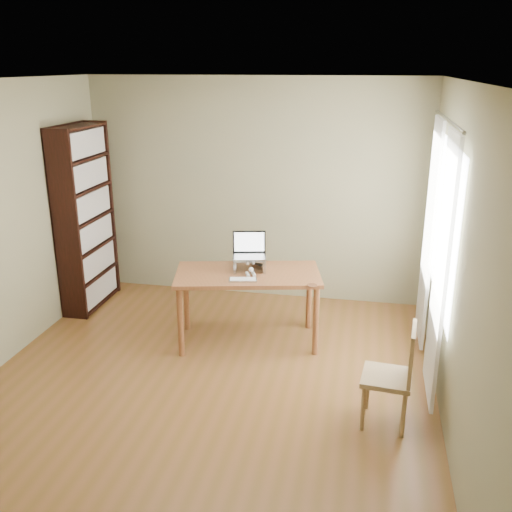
{
  "coord_description": "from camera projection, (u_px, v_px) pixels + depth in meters",
  "views": [
    {
      "loc": [
        1.32,
        -4.23,
        2.72
      ],
      "look_at": [
        0.27,
        0.94,
        0.94
      ],
      "focal_mm": 40.0,
      "sensor_mm": 36.0,
      "label": 1
    }
  ],
  "objects": [
    {
      "name": "bookshelf",
      "position": [
        85.0,
        218.0,
        6.49
      ],
      "size": [
        0.3,
        0.9,
        2.1
      ],
      "color": "black",
      "rests_on": "ground"
    },
    {
      "name": "coaster",
      "position": [
        312.0,
        285.0,
        5.33
      ],
      "size": [
        0.1,
        0.1,
        0.01
      ],
      "primitive_type": "cylinder",
      "color": "brown",
      "rests_on": "desk"
    },
    {
      "name": "keyboard",
      "position": [
        243.0,
        280.0,
        5.45
      ],
      "size": [
        0.28,
        0.16,
        0.02
      ],
      "rotation": [
        0.0,
        0.0,
        0.2
      ],
      "color": "silver",
      "rests_on": "desk"
    },
    {
      "name": "laptop",
      "position": [
        251.0,
        250.0,
        5.73
      ],
      "size": [
        0.38,
        0.34,
        0.24
      ],
      "rotation": [
        0.0,
        0.0,
        0.22
      ],
      "color": "silver",
      "rests_on": "laptop_stand"
    },
    {
      "name": "desk",
      "position": [
        248.0,
        282.0,
        5.69
      ],
      "size": [
        1.55,
        1.01,
        0.75
      ],
      "rotation": [
        0.0,
        0.0,
        0.22
      ],
      "color": "brown",
      "rests_on": "ground"
    },
    {
      "name": "curtains",
      "position": [
        435.0,
        248.0,
        5.05
      ],
      "size": [
        0.03,
        1.9,
        2.25
      ],
      "color": "white",
      "rests_on": "ground"
    },
    {
      "name": "room",
      "position": [
        204.0,
        248.0,
        4.63
      ],
      "size": [
        4.04,
        4.54,
        2.64
      ],
      "color": "brown",
      "rests_on": "ground"
    },
    {
      "name": "chair",
      "position": [
        396.0,
        372.0,
        4.4
      ],
      "size": [
        0.41,
        0.41,
        0.85
      ],
      "rotation": [
        0.0,
        0.0,
        -0.1
      ],
      "color": "#A18757",
      "rests_on": "ground"
    },
    {
      "name": "cat",
      "position": [
        249.0,
        263.0,
        5.74
      ],
      "size": [
        0.25,
        0.49,
        0.16
      ],
      "rotation": [
        0.0,
        0.0,
        0.38
      ],
      "color": "#4E443D",
      "rests_on": "desk"
    },
    {
      "name": "laptop_stand",
      "position": [
        249.0,
        262.0,
        5.71
      ],
      "size": [
        0.32,
        0.25,
        0.13
      ],
      "rotation": [
        0.0,
        0.0,
        0.22
      ],
      "color": "silver",
      "rests_on": "desk"
    }
  ]
}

